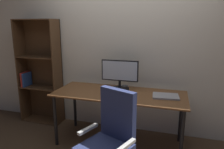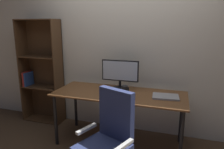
% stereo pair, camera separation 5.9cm
% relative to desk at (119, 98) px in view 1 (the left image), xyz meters
% --- Properties ---
extents(ground_plane, '(12.00, 12.00, 0.00)m').
position_rel_desk_xyz_m(ground_plane, '(0.00, 0.00, -0.66)').
color(ground_plane, '#4C3826').
extents(back_wall, '(6.40, 0.10, 2.60)m').
position_rel_desk_xyz_m(back_wall, '(0.00, 0.52, 0.64)').
color(back_wall, silver).
rests_on(back_wall, ground).
extents(desk, '(1.75, 0.70, 0.74)m').
position_rel_desk_xyz_m(desk, '(0.00, 0.00, 0.00)').
color(desk, brown).
rests_on(desk, ground).
extents(monitor, '(0.53, 0.20, 0.41)m').
position_rel_desk_xyz_m(monitor, '(-0.05, 0.21, 0.31)').
color(monitor, black).
rests_on(monitor, desk).
extents(keyboard, '(0.29, 0.11, 0.02)m').
position_rel_desk_xyz_m(keyboard, '(-0.05, -0.16, 0.09)').
color(keyboard, silver).
rests_on(keyboard, desk).
extents(mouse, '(0.08, 0.11, 0.03)m').
position_rel_desk_xyz_m(mouse, '(0.16, -0.15, 0.09)').
color(mouse, black).
rests_on(mouse, desk).
extents(coffee_mug, '(0.10, 0.08, 0.10)m').
position_rel_desk_xyz_m(coffee_mug, '(0.07, 0.04, 0.13)').
color(coffee_mug, black).
rests_on(coffee_mug, desk).
extents(laptop, '(0.34, 0.26, 0.02)m').
position_rel_desk_xyz_m(laptop, '(0.60, 0.01, 0.09)').
color(laptop, '#99999E').
rests_on(laptop, desk).
extents(office_chair, '(0.58, 0.59, 1.01)m').
position_rel_desk_xyz_m(office_chair, '(0.11, -0.81, -0.20)').
color(office_chair, silver).
rests_on(office_chair, ground).
extents(bookshelf, '(0.70, 0.28, 1.72)m').
position_rel_desk_xyz_m(bookshelf, '(-1.47, 0.35, 0.19)').
color(bookshelf, '#4C331E').
rests_on(bookshelf, ground).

